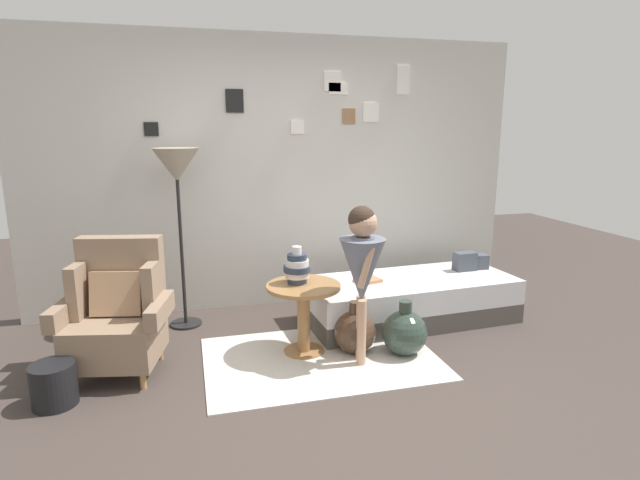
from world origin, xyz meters
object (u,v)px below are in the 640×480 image
at_px(vase_striped, 297,268).
at_px(floor_lamp, 177,173).
at_px(demijohn_near, 355,332).
at_px(daybed, 410,299).
at_px(book_on_daybed, 368,280).
at_px(armchair, 117,313).
at_px(magazine_basket, 54,385).
at_px(demijohn_far, 404,332).
at_px(side_table, 304,304).
at_px(person_child, 362,264).

bearing_deg(vase_striped, floor_lamp, 138.06).
distance_m(floor_lamp, demijohn_near, 2.00).
bearing_deg(daybed, floor_lamp, 168.64).
bearing_deg(floor_lamp, book_on_daybed, -14.37).
xyz_separation_m(daybed, floor_lamp, (-2.01, 0.40, 1.17)).
height_order(armchair, demijohn_near, armchair).
bearing_deg(floor_lamp, magazine_basket, -124.68).
relative_size(armchair, demijohn_far, 2.21).
bearing_deg(demijohn_far, vase_striped, 160.20).
bearing_deg(side_table, demijohn_near, -13.63).
distance_m(armchair, demijohn_near, 1.79).
bearing_deg(book_on_daybed, armchair, -169.88).
height_order(daybed, book_on_daybed, book_on_daybed).
xyz_separation_m(armchair, floor_lamp, (0.46, 0.77, 0.93)).
relative_size(book_on_daybed, demijohn_near, 0.52).
distance_m(side_table, vase_striped, 0.29).
bearing_deg(floor_lamp, daybed, -11.36).
height_order(demijohn_near, demijohn_far, demijohn_far).
bearing_deg(side_table, person_child, -36.03).
distance_m(armchair, vase_striped, 1.35).
height_order(demijohn_near, magazine_basket, demijohn_near).
xyz_separation_m(floor_lamp, book_on_daybed, (1.59, -0.41, -0.96)).
relative_size(side_table, vase_striped, 1.98).
bearing_deg(book_on_daybed, floor_lamp, 165.63).
distance_m(side_table, floor_lamp, 1.57).
xyz_separation_m(daybed, person_child, (-0.73, -0.71, 0.58)).
relative_size(vase_striped, magazine_basket, 1.05).
xyz_separation_m(book_on_daybed, magazine_basket, (-2.41, -0.78, -0.28)).
bearing_deg(person_child, vase_striped, 141.56).
bearing_deg(armchair, magazine_basket, -131.14).
bearing_deg(vase_striped, book_on_daybed, 27.24).
bearing_deg(side_table, magazine_basket, -168.50).
distance_m(demijohn_far, magazine_basket, 2.49).
bearing_deg(floor_lamp, side_table, -42.67).
xyz_separation_m(daybed, vase_striped, (-1.14, -0.38, 0.49)).
bearing_deg(demijohn_far, armchair, 172.18).
bearing_deg(person_child, armchair, 169.10).
bearing_deg(demijohn_far, demijohn_near, 159.55).
xyz_separation_m(side_table, book_on_daybed, (0.69, 0.43, 0.01)).
relative_size(daybed, demijohn_far, 4.43).
height_order(daybed, demijohn_near, demijohn_near).
height_order(daybed, vase_striped, vase_striped).
relative_size(vase_striped, person_child, 0.24).
distance_m(vase_striped, demijohn_near, 0.69).
bearing_deg(armchair, person_child, -10.90).
relative_size(person_child, demijohn_near, 2.86).
height_order(vase_striped, magazine_basket, vase_striped).
distance_m(daybed, book_on_daybed, 0.47).
xyz_separation_m(side_table, demijohn_near, (0.39, -0.10, -0.23)).
distance_m(daybed, floor_lamp, 2.36).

